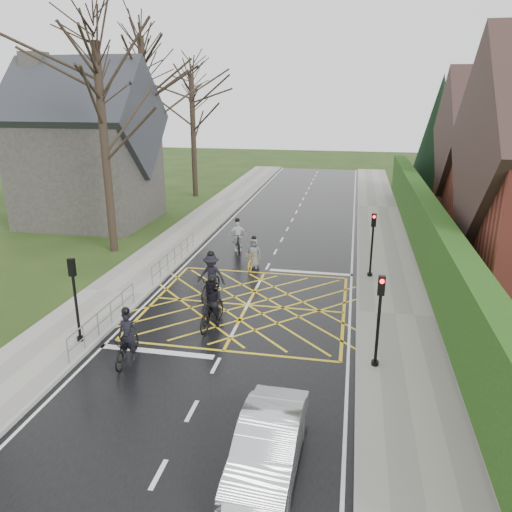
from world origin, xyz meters
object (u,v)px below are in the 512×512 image
(cyclist_back, at_px, (212,308))
(car, at_px, (268,445))
(cyclist_rear, at_px, (127,344))
(cyclist_lead, at_px, (254,257))
(cyclist_mid, at_px, (211,280))
(cyclist_front, at_px, (237,239))

(cyclist_back, xyz_separation_m, car, (3.36, -7.06, -0.11))
(cyclist_rear, relative_size, cyclist_lead, 1.11)
(cyclist_back, distance_m, car, 7.82)
(cyclist_back, xyz_separation_m, cyclist_lead, (0.22, 6.87, -0.19))
(cyclist_mid, xyz_separation_m, car, (4.22, -9.90, -0.09))
(cyclist_mid, distance_m, cyclist_front, 6.67)
(cyclist_rear, relative_size, cyclist_mid, 0.90)
(cyclist_lead, bearing_deg, cyclist_mid, -99.93)
(cyclist_rear, height_order, cyclist_lead, cyclist_rear)
(cyclist_mid, bearing_deg, car, -62.71)
(cyclist_rear, bearing_deg, cyclist_lead, 73.34)
(cyclist_front, height_order, car, cyclist_front)
(cyclist_mid, xyz_separation_m, cyclist_front, (-0.39, 6.65, -0.06))
(cyclist_rear, distance_m, cyclist_lead, 10.11)
(cyclist_mid, relative_size, cyclist_lead, 1.23)
(cyclist_lead, relative_size, car, 0.44)
(cyclist_rear, xyz_separation_m, cyclist_mid, (1.20, 5.82, 0.15))
(cyclist_front, xyz_separation_m, car, (4.61, -16.56, -0.03))
(cyclist_back, distance_m, cyclist_mid, 2.97)
(cyclist_back, height_order, cyclist_mid, cyclist_mid)
(cyclist_mid, height_order, cyclist_lead, cyclist_mid)
(cyclist_mid, xyz_separation_m, cyclist_lead, (1.08, 4.02, -0.18))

